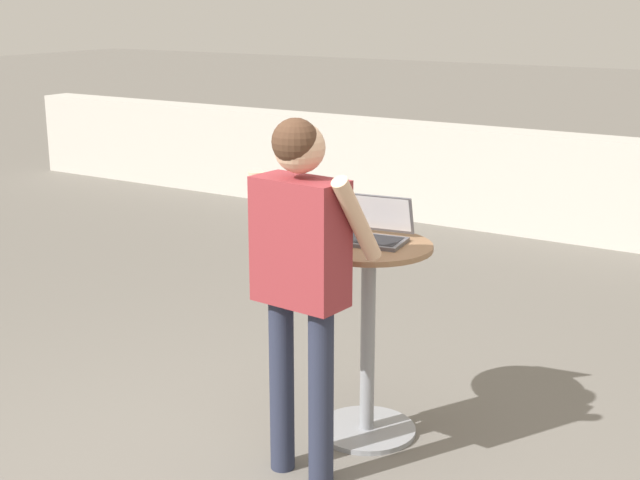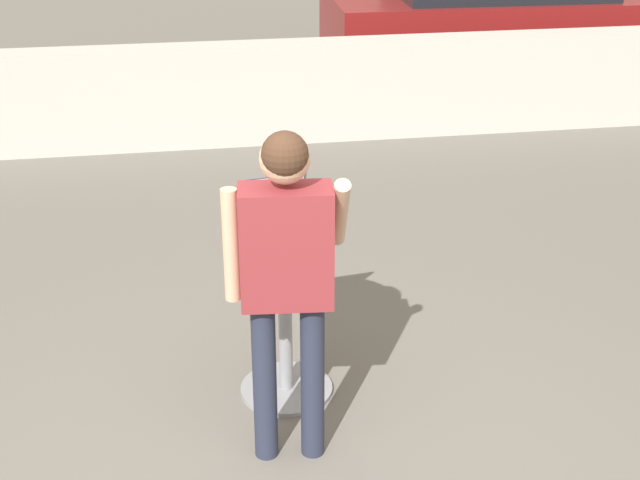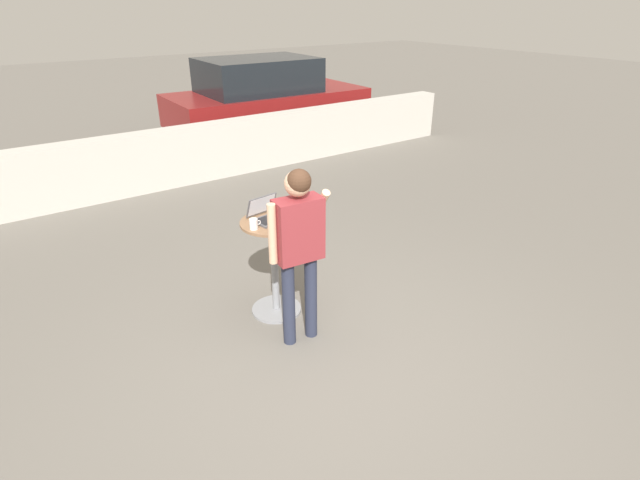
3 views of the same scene
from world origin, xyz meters
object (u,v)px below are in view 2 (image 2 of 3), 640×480
at_px(laptop, 280,210).
at_px(coffee_mug, 239,222).
at_px(standing_person, 286,262).
at_px(parked_car_near_street, 506,5).
at_px(cafe_table, 285,298).

bearing_deg(laptop, coffee_mug, -150.66).
bearing_deg(coffee_mug, standing_person, -70.05).
xyz_separation_m(laptop, parked_car_near_street, (3.37, 5.98, -0.17)).
relative_size(cafe_table, standing_person, 0.60).
xyz_separation_m(cafe_table, parked_car_near_street, (3.37, 6.05, 0.28)).
xyz_separation_m(cafe_table, coffee_mug, (-0.22, -0.05, 0.46)).
bearing_deg(laptop, standing_person, -94.53).
relative_size(coffee_mug, standing_person, 0.07).
distance_m(cafe_table, standing_person, 0.69).
xyz_separation_m(coffee_mug, standing_person, (0.17, -0.46, 0.00)).
xyz_separation_m(laptop, coffee_mug, (-0.21, -0.12, 0.00)).
bearing_deg(standing_person, coffee_mug, 109.95).
xyz_separation_m(coffee_mug, parked_car_near_street, (3.59, 6.10, -0.18)).
relative_size(laptop, standing_person, 0.21).
bearing_deg(parked_car_near_street, coffee_mug, -120.44).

